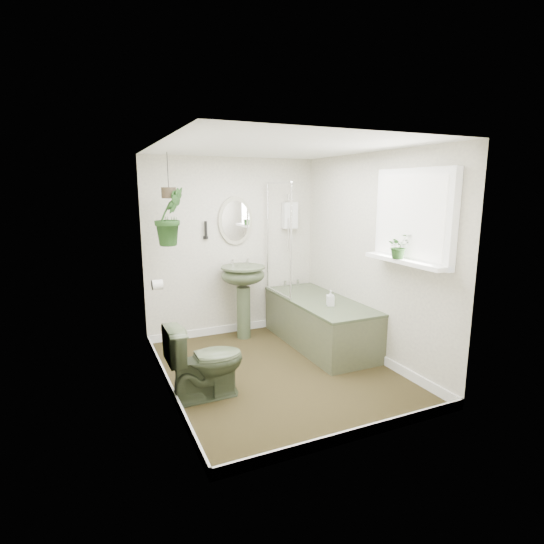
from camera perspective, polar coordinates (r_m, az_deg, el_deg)
name	(u,v)px	position (r m, az deg, el deg)	size (l,w,h in m)	color
floor	(278,372)	(4.65, 0.78, -13.26)	(2.30, 2.80, 0.02)	black
ceiling	(278,146)	(4.25, 0.87, 16.53)	(2.30, 2.80, 0.02)	white
wall_back	(233,247)	(5.59, -5.32, 3.31)	(2.30, 0.02, 2.30)	beige
wall_front	(361,297)	(3.11, 11.91, -3.33)	(2.30, 0.02, 2.30)	beige
wall_left	(162,274)	(3.96, -14.57, -0.32)	(0.02, 2.80, 2.30)	beige
wall_right	(371,257)	(4.90, 13.22, 1.93)	(0.02, 2.80, 2.30)	beige
skirting	(278,366)	(4.63, 0.78, -12.58)	(2.30, 2.80, 0.10)	white
bathtub	(319,322)	(5.31, 6.38, -6.69)	(0.72, 1.72, 0.58)	#3F4B32
bath_screen	(279,239)	(5.36, 0.90, 4.42)	(0.04, 0.72, 1.40)	silver
shower_box	(290,215)	(5.80, 2.40, 7.61)	(0.20, 0.10, 0.35)	white
oval_mirror	(236,221)	(5.53, -4.92, 6.88)	(0.46, 0.03, 0.62)	#B1AD92
wall_sconce	(206,230)	(5.41, -8.89, 5.62)	(0.04, 0.04, 0.22)	black
toilet_roll_holder	(157,285)	(4.70, -15.18, -1.68)	(0.11, 0.11, 0.11)	white
window_recess	(414,217)	(4.26, 18.50, 7.06)	(0.08, 1.00, 0.90)	white
window_sill	(405,261)	(4.27, 17.46, 1.43)	(0.18, 1.00, 0.04)	white
window_blinds	(410,217)	(4.23, 18.05, 7.06)	(0.01, 0.86, 0.76)	white
toilet	(205,361)	(4.03, -8.96, -11.70)	(0.40, 0.70, 0.72)	#3F4B32
pedestal_sink	(243,302)	(5.47, -3.86, -4.05)	(0.56, 0.48, 0.95)	#3F4B32
sill_plant	(399,246)	(4.24, 16.67, 3.36)	(0.22, 0.19, 0.24)	black
hanging_plant	(170,217)	(4.88, -13.57, 7.24)	(0.35, 0.29, 0.64)	black
soap_bottle	(330,298)	(4.94, 7.86, -3.48)	(0.08, 0.08, 0.18)	black
hanging_pot	(169,193)	(4.87, -13.71, 10.31)	(0.16, 0.16, 0.12)	#362B1D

